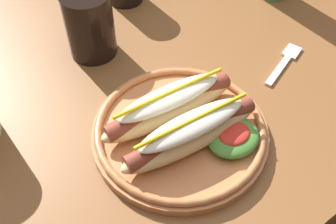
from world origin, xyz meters
TOP-DOWN VIEW (x-y plane):
  - dining_table at (0.00, 0.00)m, footprint 1.15×0.82m
  - hot_dog_plate at (-0.06, -0.19)m, footprint 0.27×0.27m
  - fork at (0.19, -0.17)m, footprint 0.12×0.06m
  - soda_cup at (-0.06, 0.07)m, footprint 0.09×0.09m

SIDE VIEW (x-z plane):
  - dining_table at x=0.00m, z-range 0.26..1.00m
  - fork at x=0.19m, z-range 0.74..0.74m
  - hot_dog_plate at x=-0.06m, z-range 0.73..0.80m
  - soda_cup at x=-0.06m, z-range 0.74..0.86m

